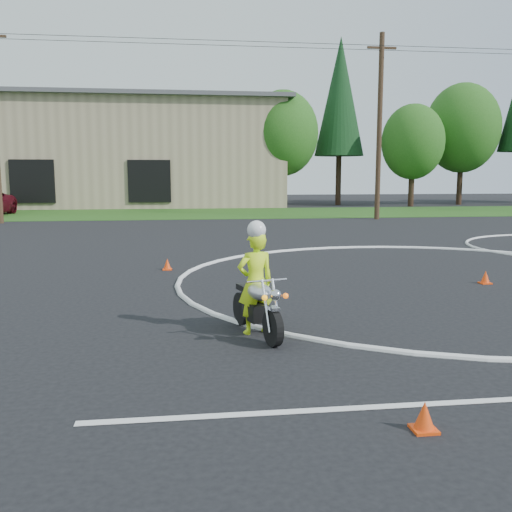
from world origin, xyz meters
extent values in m
plane|color=black|center=(0.00, 0.00, 0.00)|extent=(120.00, 120.00, 0.00)
cube|color=#1E4714|center=(0.00, 27.00, 0.01)|extent=(120.00, 10.00, 0.02)
torus|color=silver|center=(0.00, 3.00, 0.01)|extent=(12.12, 12.12, 0.12)
cube|color=silver|center=(-3.00, -4.00, 0.01)|extent=(8.00, 0.12, 0.01)
cylinder|color=black|center=(-4.60, -1.67, 0.27)|extent=(0.24, 0.56, 0.55)
cylinder|color=black|center=(-4.92, -0.43, 0.27)|extent=(0.24, 0.56, 0.55)
cube|color=black|center=(-4.77, -1.00, 0.37)|extent=(0.37, 0.55, 0.27)
ellipsoid|color=silver|center=(-4.73, -1.18, 0.71)|extent=(0.47, 0.65, 0.26)
cube|color=black|center=(-4.84, -0.74, 0.68)|extent=(0.37, 0.59, 0.09)
cylinder|color=silver|center=(-4.70, -1.62, 0.59)|extent=(0.12, 0.33, 0.74)
cylinder|color=white|center=(-4.54, -1.58, 0.59)|extent=(0.12, 0.33, 0.74)
cube|color=silver|center=(-4.60, -1.68, 0.57)|extent=(0.17, 0.23, 0.05)
cylinder|color=silver|center=(-4.66, -1.45, 0.93)|extent=(0.63, 0.19, 0.03)
sphere|color=silver|center=(-4.58, -1.76, 0.78)|extent=(0.16, 0.16, 0.16)
sphere|color=orange|center=(-4.74, -1.78, 0.75)|extent=(0.08, 0.08, 0.08)
sphere|color=#E3580B|center=(-4.42, -1.70, 0.75)|extent=(0.08, 0.08, 0.08)
cylinder|color=white|center=(-4.73, -0.61, 0.27)|extent=(0.26, 0.73, 0.07)
imported|color=#D2FF1A|center=(-4.76, -0.95, 0.81)|extent=(0.67, 0.52, 1.62)
sphere|color=white|center=(-4.75, -0.99, 1.64)|extent=(0.29, 0.29, 0.29)
cone|color=#F6410C|center=(-6.26, 5.32, 0.15)|extent=(0.22, 0.22, 0.30)
cube|color=#F6410C|center=(-6.26, 5.32, 0.01)|extent=(0.24, 0.24, 0.03)
cone|color=#F6410C|center=(1.00, 2.42, 0.15)|extent=(0.22, 0.22, 0.30)
cube|color=#F6410C|center=(1.00, 2.42, 0.01)|extent=(0.24, 0.24, 0.03)
cone|color=#F6410C|center=(-3.59, -4.60, 0.15)|extent=(0.22, 0.22, 0.30)
cube|color=#F6410C|center=(-3.59, -4.60, 0.01)|extent=(0.24, 0.24, 0.03)
cube|color=tan|center=(-18.00, 40.00, 4.00)|extent=(40.00, 16.00, 8.00)
cube|color=#4C4C51|center=(-18.00, 40.00, 8.15)|extent=(41.00, 17.00, 0.30)
cube|color=black|center=(-16.00, 31.90, 2.00)|extent=(3.00, 0.16, 3.00)
cube|color=black|center=(-8.00, 31.90, 2.00)|extent=(3.00, 0.16, 3.00)
cylinder|color=#382619|center=(2.00, 34.00, 1.62)|extent=(0.44, 0.44, 3.24)
ellipsoid|color=#1E5116|center=(2.00, 34.00, 5.58)|extent=(5.40, 5.40, 6.48)
cylinder|color=#382619|center=(7.00, 36.00, 1.98)|extent=(0.44, 0.44, 3.96)
cone|color=black|center=(7.00, 36.00, 8.63)|extent=(3.96, 3.96, 9.35)
cylinder|color=#382619|center=(12.00, 33.00, 1.44)|extent=(0.44, 0.44, 2.88)
ellipsoid|color=#1E5116|center=(12.00, 33.00, 4.96)|extent=(4.80, 4.80, 5.76)
cylinder|color=#382619|center=(17.00, 35.00, 1.80)|extent=(0.44, 0.44, 3.60)
ellipsoid|color=#1E5116|center=(17.00, 35.00, 6.20)|extent=(6.00, 6.00, 7.20)
cylinder|color=#382619|center=(-2.00, 35.00, 1.44)|extent=(0.44, 0.44, 2.88)
ellipsoid|color=#1E5116|center=(-2.00, 35.00, 4.96)|extent=(4.80, 4.80, 5.76)
cylinder|color=#473321|center=(5.00, 21.00, 5.00)|extent=(0.28, 0.28, 10.00)
cube|color=#473321|center=(5.00, 21.00, 9.20)|extent=(1.60, 0.12, 0.12)
cylinder|color=black|center=(-5.00, 20.45, 9.20)|extent=(20.00, 0.02, 0.02)
cylinder|color=black|center=(-5.00, 21.55, 9.20)|extent=(20.00, 0.02, 0.02)
camera|label=1|loc=(-5.92, -9.60, 2.48)|focal=40.00mm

